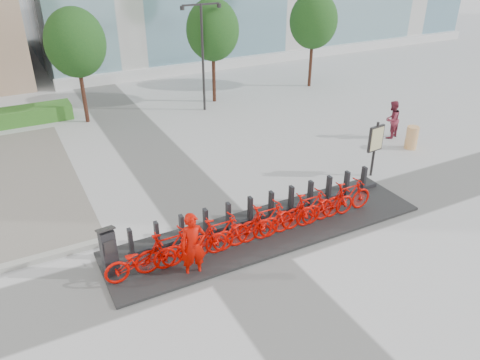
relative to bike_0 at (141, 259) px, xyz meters
name	(u,v)px	position (x,y,z in m)	size (l,w,h in m)	color
ground	(233,248)	(2.60, 0.05, -0.57)	(120.00, 120.00, 0.00)	#B9B9B9
hedge_b	(2,119)	(-2.40, 13.25, -0.22)	(6.00, 1.20, 0.70)	#38732F
tree_1	(75,43)	(1.10, 12.05, 3.02)	(2.60, 2.60, 5.10)	brown
tree_2	(213,30)	(7.60, 12.05, 3.02)	(2.60, 2.60, 5.10)	brown
tree_3	(314,21)	(13.60, 12.05, 3.02)	(2.60, 2.60, 5.10)	brown
streetlamp	(202,46)	(6.60, 11.05, 2.56)	(2.00, 0.20, 5.00)	black
dock_pad	(268,229)	(3.90, 0.35, -0.53)	(9.60, 2.40, 0.08)	black
dock_rail_posts	(262,208)	(3.96, 0.82, -0.06)	(8.02, 0.50, 0.85)	black
bike_0	(141,259)	(0.00, 0.00, 0.00)	(0.65, 1.86, 0.98)	#CF0700
bike_1	(168,250)	(0.72, 0.00, 0.05)	(0.51, 1.81, 1.09)	#CF0700
bike_2	(194,244)	(1.44, 0.00, 0.00)	(0.65, 1.86, 0.98)	#CF0700
bike_3	(219,235)	(2.16, 0.00, 0.05)	(0.51, 1.81, 1.09)	#CF0700
bike_4	(243,229)	(2.88, 0.00, 0.00)	(0.65, 1.86, 0.98)	#CF0700
bike_5	(266,221)	(3.60, 0.00, 0.05)	(0.51, 1.81, 1.09)	#CF0700
bike_6	(287,216)	(4.32, 0.00, 0.00)	(0.65, 1.86, 0.98)	#CF0700
bike_7	(308,209)	(5.04, 0.00, 0.05)	(0.51, 1.81, 1.09)	#CF0700
bike_8	(328,204)	(5.76, 0.00, 0.00)	(0.65, 1.86, 0.98)	#CF0700
bike_9	(347,197)	(6.48, 0.00, 0.05)	(0.51, 1.81, 1.09)	#CF0700
kiosk	(109,251)	(-0.66, 0.47, 0.18)	(0.46, 0.40, 1.39)	black
worker_red	(193,246)	(1.21, -0.51, 0.33)	(0.66, 0.43, 1.80)	#C20900
pedestrian	(392,120)	(12.17, 4.09, 0.24)	(0.79, 0.61, 1.62)	maroon
construction_barrel	(412,138)	(12.10, 2.83, -0.10)	(0.48, 0.48, 0.93)	orange
map_sign	(376,141)	(9.02, 1.70, 0.78)	(0.67, 0.18, 2.04)	black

